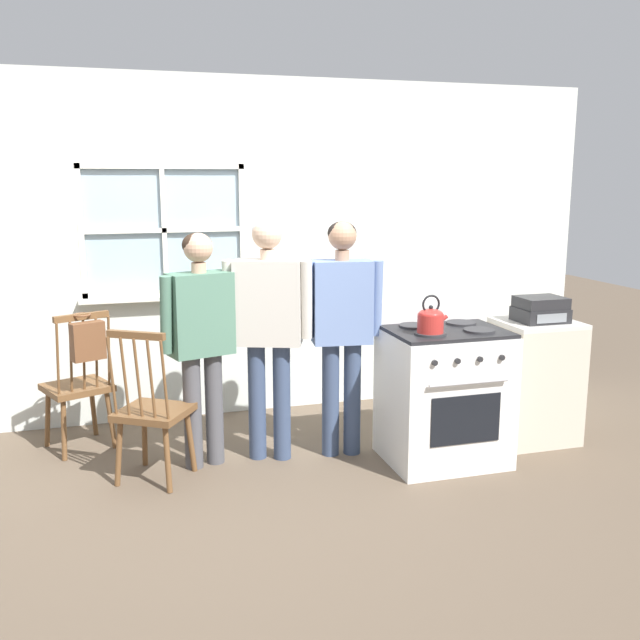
{
  "coord_description": "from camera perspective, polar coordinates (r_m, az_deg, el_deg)",
  "views": [
    {
      "loc": [
        -0.84,
        -4.29,
        1.92
      ],
      "look_at": [
        0.45,
        0.12,
        1.0
      ],
      "focal_mm": 40.0,
      "sensor_mm": 36.0,
      "label": 1
    }
  ],
  "objects": [
    {
      "name": "ground_plane",
      "position": [
        4.77,
        -4.94,
        -12.43
      ],
      "size": [
        16.0,
        16.0,
        0.0
      ],
      "primitive_type": "plane",
      "color": "brown"
    },
    {
      "name": "wall_back",
      "position": [
        5.78,
        -7.73,
        5.46
      ],
      "size": [
        6.4,
        0.16,
        2.7
      ],
      "color": "silver",
      "rests_on": "ground_plane"
    },
    {
      "name": "chair_by_window",
      "position": [
        5.37,
        -18.77,
        -5.13
      ],
      "size": [
        0.54,
        0.53,
        1.01
      ],
      "rotation": [
        0.0,
        0.0,
        -2.74
      ],
      "color": "brown",
      "rests_on": "ground_plane"
    },
    {
      "name": "chair_near_wall",
      "position": [
        4.68,
        -13.29,
        -7.21
      ],
      "size": [
        0.57,
        0.56,
        1.01
      ],
      "rotation": [
        0.0,
        0.0,
        2.58
      ],
      "color": "brown",
      "rests_on": "ground_plane"
    },
    {
      "name": "person_elderly_left",
      "position": [
        4.73,
        -9.51,
        -0.69
      ],
      "size": [
        0.57,
        0.32,
        1.57
      ],
      "rotation": [
        0.0,
        0.0,
        0.29
      ],
      "color": "#4C4C51",
      "rests_on": "ground_plane"
    },
    {
      "name": "person_teen_center",
      "position": [
        4.79,
        -4.17,
        0.33
      ],
      "size": [
        0.6,
        0.35,
        1.66
      ],
      "rotation": [
        0.0,
        0.0,
        -0.35
      ],
      "color": "#384766",
      "rests_on": "ground_plane"
    },
    {
      "name": "person_adult_right",
      "position": [
        4.86,
        1.76,
        0.2
      ],
      "size": [
        0.56,
        0.26,
        1.63
      ],
      "rotation": [
        0.0,
        0.0,
        -0.13
      ],
      "color": "#384766",
      "rests_on": "ground_plane"
    },
    {
      "name": "stove",
      "position": [
        4.95,
        9.85,
        -5.83
      ],
      "size": [
        0.78,
        0.68,
        1.08
      ],
      "color": "white",
      "rests_on": "ground_plane"
    },
    {
      "name": "kettle",
      "position": [
        4.63,
        8.85,
        0.04
      ],
      "size": [
        0.21,
        0.17,
        0.25
      ],
      "color": "red",
      "rests_on": "stove"
    },
    {
      "name": "potted_plant",
      "position": [
        5.7,
        -9.69,
        2.87
      ],
      "size": [
        0.12,
        0.12,
        0.26
      ],
      "color": "#935B3D",
      "rests_on": "wall_back"
    },
    {
      "name": "handbag",
      "position": [
        5.06,
        -18.1,
        -1.54
      ],
      "size": [
        0.24,
        0.24,
        0.31
      ],
      "color": "brown",
      "rests_on": "chair_by_window"
    },
    {
      "name": "side_counter",
      "position": [
        5.5,
        16.78,
        -4.68
      ],
      "size": [
        0.55,
        0.5,
        0.9
      ],
      "color": "beige",
      "rests_on": "ground_plane"
    },
    {
      "name": "stereo",
      "position": [
        5.36,
        17.23,
        0.8
      ],
      "size": [
        0.34,
        0.29,
        0.18
      ],
      "color": "#232326",
      "rests_on": "side_counter"
    }
  ]
}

